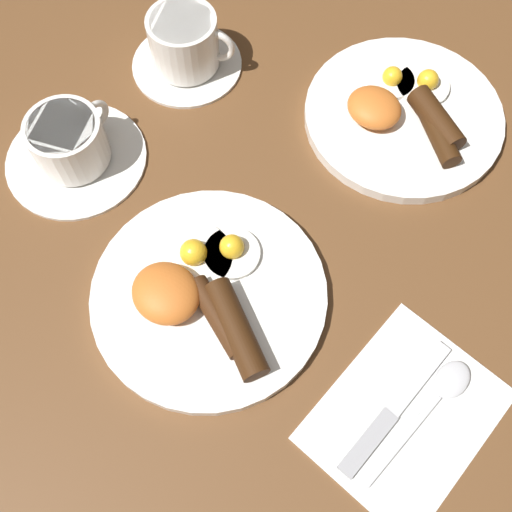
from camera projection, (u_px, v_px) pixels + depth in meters
ground_plane at (210, 298)px, 0.65m from camera, size 3.00×3.00×0.00m
breakfast_plate_near at (206, 294)px, 0.64m from camera, size 0.25×0.25×0.05m
breakfast_plate_far at (404, 114)px, 0.74m from camera, size 0.25×0.25×0.05m
teacup_near at (71, 146)px, 0.70m from camera, size 0.17×0.17×0.07m
teacup_far at (185, 46)px, 0.76m from camera, size 0.14×0.14×0.08m
napkin at (405, 415)px, 0.60m from camera, size 0.15×0.19×0.01m
knife at (390, 414)px, 0.59m from camera, size 0.02×0.17×0.01m
spoon at (441, 393)px, 0.60m from camera, size 0.03×0.16×0.01m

